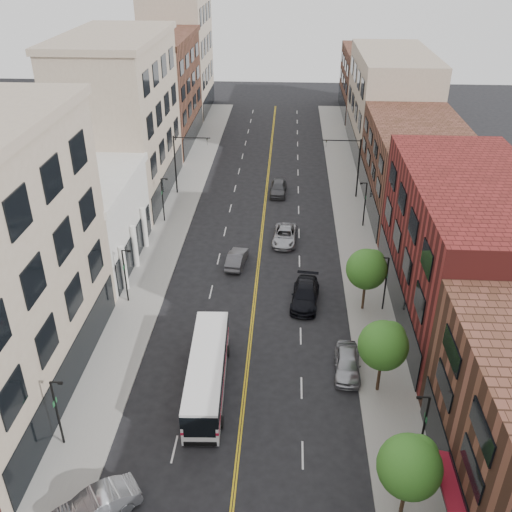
% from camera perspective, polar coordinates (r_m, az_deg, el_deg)
% --- Properties ---
extents(sidewalk_left, '(4.00, 110.00, 0.15)m').
position_cam_1_polar(sidewalk_left, '(60.09, -9.12, 1.36)').
color(sidewalk_left, gray).
rests_on(sidewalk_left, ground).
extents(sidewalk_right, '(4.00, 110.00, 0.15)m').
position_cam_1_polar(sidewalk_right, '(59.23, 10.15, 0.83)').
color(sidewalk_right, gray).
rests_on(sidewalk_right, ground).
extents(bldg_l_white, '(10.00, 14.00, 8.00)m').
position_cam_1_polar(bldg_l_white, '(56.87, -17.15, 3.10)').
color(bldg_l_white, silver).
rests_on(bldg_l_white, ground).
extents(bldg_l_far_a, '(10.00, 20.00, 18.00)m').
position_cam_1_polar(bldg_l_far_a, '(70.21, -13.31, 12.99)').
color(bldg_l_far_a, tan).
rests_on(bldg_l_far_a, ground).
extents(bldg_l_far_b, '(10.00, 20.00, 15.00)m').
position_cam_1_polar(bldg_l_far_b, '(89.31, -9.77, 15.80)').
color(bldg_l_far_b, '#533021').
rests_on(bldg_l_far_b, ground).
extents(bldg_l_far_c, '(10.00, 16.00, 20.00)m').
position_cam_1_polar(bldg_l_far_c, '(106.08, -7.78, 19.46)').
color(bldg_l_far_c, tan).
rests_on(bldg_l_far_c, ground).
extents(bldg_r_mid, '(10.00, 22.00, 12.00)m').
position_cam_1_polar(bldg_r_mid, '(48.47, 20.27, 0.48)').
color(bldg_r_mid, '#5B1A18').
rests_on(bldg_r_mid, ground).
extents(bldg_r_far_a, '(10.00, 20.00, 10.00)m').
position_cam_1_polar(bldg_r_far_a, '(67.41, 15.67, 8.41)').
color(bldg_r_far_a, '#533021').
rests_on(bldg_r_far_a, ground).
extents(bldg_r_far_b, '(10.00, 22.00, 14.00)m').
position_cam_1_polar(bldg_r_far_b, '(86.53, 13.28, 14.67)').
color(bldg_r_far_b, tan).
rests_on(bldg_r_far_b, ground).
extents(bldg_r_far_c, '(10.00, 18.00, 11.00)m').
position_cam_1_polar(bldg_r_far_c, '(106.12, 11.58, 16.67)').
color(bldg_r_far_c, '#533021').
rests_on(bldg_r_far_c, ground).
extents(tree_r_1, '(3.40, 3.40, 5.59)m').
position_cam_1_polar(tree_r_1, '(32.39, 15.25, -19.48)').
color(tree_r_1, black).
rests_on(tree_r_1, sidewalk_right).
extents(tree_r_2, '(3.40, 3.40, 5.59)m').
position_cam_1_polar(tree_r_2, '(39.55, 12.72, -8.56)').
color(tree_r_2, black).
rests_on(tree_r_2, sidewalk_right).
extents(tree_r_3, '(3.40, 3.40, 5.59)m').
position_cam_1_polar(tree_r_3, '(47.74, 11.11, -1.17)').
color(tree_r_3, black).
rests_on(tree_r_3, sidewalk_right).
extents(lamp_l_1, '(0.81, 0.55, 5.05)m').
position_cam_1_polar(lamp_l_1, '(37.68, -19.26, -14.28)').
color(lamp_l_1, black).
rests_on(lamp_l_1, sidewalk_left).
extents(lamp_l_2, '(0.81, 0.55, 5.05)m').
position_cam_1_polar(lamp_l_2, '(49.66, -12.94, -1.65)').
color(lamp_l_2, black).
rests_on(lamp_l_2, sidewalk_left).
extents(lamp_l_3, '(0.81, 0.55, 5.05)m').
position_cam_1_polar(lamp_l_3, '(63.44, -9.28, 5.82)').
color(lamp_l_3, black).
rests_on(lamp_l_3, sidewalk_left).
extents(lamp_r_1, '(0.81, 0.55, 5.05)m').
position_cam_1_polar(lamp_r_1, '(36.17, 16.40, -15.93)').
color(lamp_r_1, black).
rests_on(lamp_r_1, sidewalk_right).
extents(lamp_r_2, '(0.81, 0.55, 5.05)m').
position_cam_1_polar(lamp_r_2, '(48.52, 12.81, -2.43)').
color(lamp_r_2, black).
rests_on(lamp_r_2, sidewalk_right).
extents(lamp_r_3, '(0.81, 0.55, 5.05)m').
position_cam_1_polar(lamp_r_3, '(62.55, 10.81, 5.32)').
color(lamp_r_3, black).
rests_on(lamp_r_3, sidewalk_right).
extents(signal_mast_left, '(4.49, 0.18, 7.20)m').
position_cam_1_polar(signal_mast_left, '(69.97, -7.53, 9.71)').
color(signal_mast_left, black).
rests_on(signal_mast_left, sidewalk_left).
extents(signal_mast_right, '(4.49, 0.18, 7.20)m').
position_cam_1_polar(signal_mast_right, '(69.22, 9.66, 9.32)').
color(signal_mast_right, black).
rests_on(signal_mast_right, sidewalk_right).
extents(city_bus, '(2.99, 10.97, 2.80)m').
position_cam_1_polar(city_bus, '(40.49, -4.91, -11.35)').
color(city_bus, white).
rests_on(city_bus, ground).
extents(car_angle_b, '(4.91, 4.25, 1.60)m').
position_cam_1_polar(car_angle_b, '(35.13, -15.75, -22.91)').
color(car_angle_b, '#A5A7AC').
rests_on(car_angle_b, ground).
extents(car_parked_far, '(2.13, 4.75, 1.59)m').
position_cam_1_polar(car_parked_far, '(42.76, 9.11, -10.53)').
color(car_parked_far, '#9B9CA2').
rests_on(car_parked_far, ground).
extents(car_lane_behind, '(2.03, 4.53, 1.44)m').
position_cam_1_polar(car_lane_behind, '(55.11, -1.94, -0.24)').
color(car_lane_behind, '#49494E').
rests_on(car_lane_behind, ground).
extents(car_lane_a, '(2.83, 5.78, 1.62)m').
position_cam_1_polar(car_lane_a, '(49.66, 4.94, -3.88)').
color(car_lane_a, black).
rests_on(car_lane_a, ground).
extents(car_lane_b, '(2.73, 5.35, 1.45)m').
position_cam_1_polar(car_lane_b, '(59.36, 2.90, 2.06)').
color(car_lane_b, '#A2A3A9').
rests_on(car_lane_b, ground).
extents(car_lane_c, '(2.12, 4.87, 1.63)m').
position_cam_1_polar(car_lane_c, '(70.68, 2.24, 6.82)').
color(car_lane_c, '#444549').
rests_on(car_lane_c, ground).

